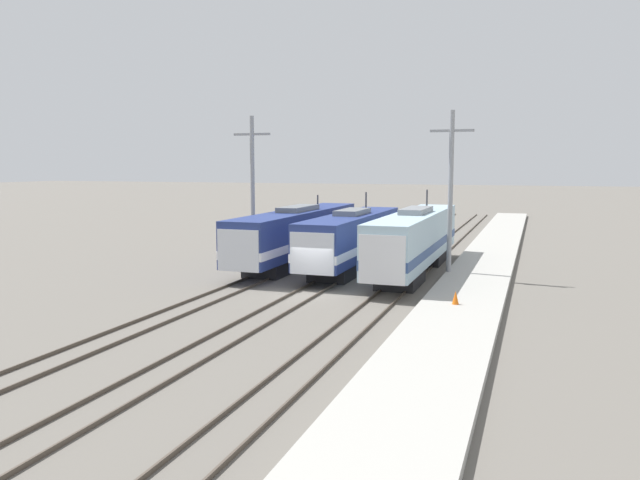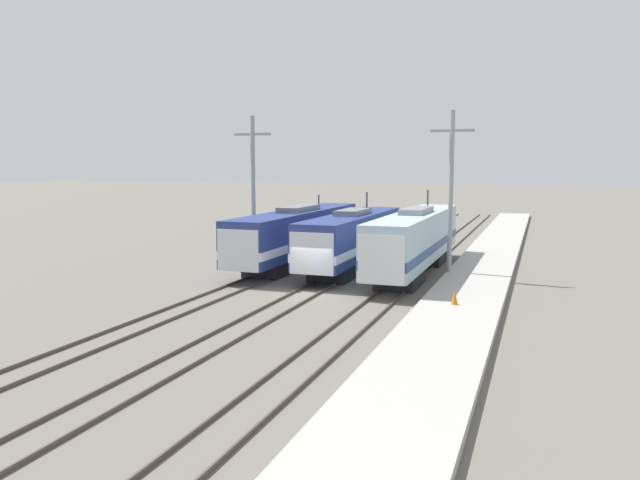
# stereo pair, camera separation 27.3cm
# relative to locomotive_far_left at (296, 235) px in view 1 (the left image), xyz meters

# --- Properties ---
(ground_plane) EXTENTS (400.00, 400.00, 0.00)m
(ground_plane) POSITION_rel_locomotive_far_left_xyz_m (4.44, -9.38, -2.17)
(ground_plane) COLOR #666059
(rail_pair_far_left) EXTENTS (1.51, 120.00, 0.15)m
(rail_pair_far_left) POSITION_rel_locomotive_far_left_xyz_m (-0.00, -9.38, -2.09)
(rail_pair_far_left) COLOR #4C4238
(rail_pair_far_left) RESTS_ON ground_plane
(rail_pair_center) EXTENTS (1.51, 120.00, 0.15)m
(rail_pair_center) POSITION_rel_locomotive_far_left_xyz_m (4.44, -9.38, -2.09)
(rail_pair_center) COLOR #4C4238
(rail_pair_center) RESTS_ON ground_plane
(rail_pair_far_right) EXTENTS (1.51, 120.00, 0.15)m
(rail_pair_far_right) POSITION_rel_locomotive_far_left_xyz_m (8.88, -9.38, -2.09)
(rail_pair_far_right) COLOR #4C4238
(rail_pair_far_right) RESTS_ON ground_plane
(locomotive_far_left) EXTENTS (2.91, 19.45, 4.83)m
(locomotive_far_left) POSITION_rel_locomotive_far_left_xyz_m (0.00, 0.00, 0.00)
(locomotive_far_left) COLOR black
(locomotive_far_left) RESTS_ON ground_plane
(locomotive_center) EXTENTS (2.92, 16.29, 5.18)m
(locomotive_center) POSITION_rel_locomotive_far_left_xyz_m (4.44, -1.11, -0.03)
(locomotive_center) COLOR black
(locomotive_center) RESTS_ON ground_plane
(locomotive_far_right) EXTENTS (2.76, 18.88, 5.41)m
(locomotive_far_right) POSITION_rel_locomotive_far_left_xyz_m (8.88, -1.38, 0.07)
(locomotive_far_right) COLOR #232326
(locomotive_far_right) RESTS_ON ground_plane
(catenary_tower_left) EXTENTS (2.74, 0.31, 10.56)m
(catenary_tower_left) POSITION_rel_locomotive_far_left_xyz_m (-2.57, -1.70, 3.38)
(catenary_tower_left) COLOR gray
(catenary_tower_left) RESTS_ON ground_plane
(catenary_tower_right) EXTENTS (2.74, 0.31, 10.56)m
(catenary_tower_right) POSITION_rel_locomotive_far_left_xyz_m (11.20, -1.70, 3.38)
(catenary_tower_right) COLOR gray
(catenary_tower_right) RESTS_ON ground_plane
(platform) EXTENTS (4.00, 120.00, 0.38)m
(platform) POSITION_rel_locomotive_far_left_xyz_m (13.04, -9.38, -1.98)
(platform) COLOR #A8A59E
(platform) RESTS_ON ground_plane
(traffic_cone) EXTENTS (0.34, 0.34, 0.67)m
(traffic_cone) POSITION_rel_locomotive_far_left_xyz_m (12.81, -11.14, -1.46)
(traffic_cone) COLOR orange
(traffic_cone) RESTS_ON platform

